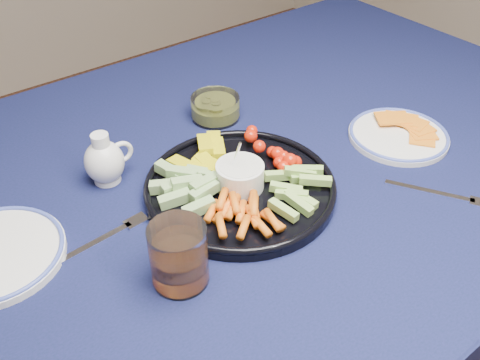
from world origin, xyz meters
TOP-DOWN VIEW (x-y plane):
  - dining_table at (0.00, 0.00)m, footprint 1.67×1.07m
  - crudite_platter at (-0.08, -0.08)m, footprint 0.35×0.35m
  - creamer_pitcher at (-0.25, 0.10)m, footprint 0.09×0.07m
  - pickle_bowl at (0.04, 0.16)m, footprint 0.11×0.11m
  - cheese_plate at (0.29, -0.14)m, footprint 0.20×0.20m
  - juice_tumbler at (-0.27, -0.19)m, footprint 0.09×0.09m
  - fork_left at (-0.32, -0.04)m, footprint 0.19×0.03m
  - fork_right at (0.21, -0.32)m, footprint 0.11×0.17m

SIDE VIEW (x-z plane):
  - dining_table at x=0.00m, z-range 0.29..1.03m
  - fork_right at x=0.21m, z-range 0.75..0.75m
  - fork_left at x=-0.32m, z-range 0.75..0.75m
  - cheese_plate at x=0.29m, z-range 0.74..0.77m
  - crudite_platter at x=-0.08m, z-range 0.71..0.82m
  - pickle_bowl at x=0.04m, z-range 0.74..0.79m
  - creamer_pitcher at x=-0.25m, z-range 0.74..0.84m
  - juice_tumbler at x=-0.27m, z-range 0.74..0.84m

